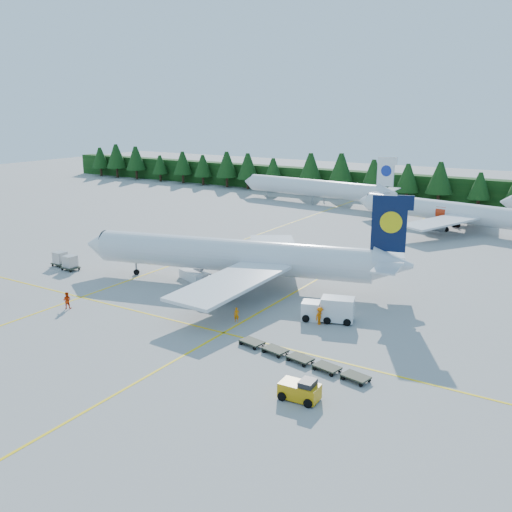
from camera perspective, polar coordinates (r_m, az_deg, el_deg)
The scene contains 16 objects.
ground at distance 63.66m, azimuth -4.59°, elevation -4.82°, with size 320.00×320.00×0.00m, color gray.
taxi_stripe_a at distance 87.03m, azimuth -4.20°, elevation 0.59°, with size 0.25×120.00×0.01m, color yellow.
taxi_stripe_b at distance 77.32m, azimuth 7.88°, elevation -1.34°, with size 0.25×120.00×0.01m, color yellow.
taxi_stripe_cross at distance 59.26m, azimuth -8.05°, elevation -6.44°, with size 80.00×0.25×0.01m, color yellow.
treeline_hedge at distance 136.14m, azimuth 16.45°, elevation 6.48°, with size 220.00×4.00×6.00m, color black.
airliner_navy at distance 69.92m, azimuth -3.07°, elevation 0.06°, with size 39.80×32.33×11.81m.
airliner_red at distance 107.35m, azimuth 18.05°, elevation 4.32°, with size 35.54×28.99×10.41m.
airliner_far_left at distance 130.27m, azimuth 5.15°, elevation 6.89°, with size 38.43×6.87×11.17m.
airstairs at distance 72.58m, azimuth -5.91°, elevation -1.67°, with size 4.90×6.48×3.84m.
service_truck at distance 58.77m, azimuth 7.22°, elevation -5.29°, with size 5.59×3.40×2.54m.
baggage_tug at distance 43.82m, azimuth 4.47°, elevation -13.21°, with size 3.05×1.75×1.59m.
dolly_train at distance 49.78m, azimuth 4.46°, elevation -10.10°, with size 13.15×3.23×0.13m.
uld_pair at distance 81.15m, azimuth -18.56°, elevation -0.39°, with size 5.01×2.43×1.68m.
crew_a at distance 58.19m, azimuth -1.96°, elevation -5.89°, with size 0.56×0.37×1.54m, color orange.
crew_b at distance 65.18m, azimuth -18.38°, elevation -4.22°, with size 0.90×0.70×1.85m, color red.
crew_c at distance 57.78m, azimuth 6.40°, elevation -5.97°, with size 0.76×0.52×1.84m, color #F06505.
Camera 1 is at (35.92, -48.03, 21.35)m, focal length 40.00 mm.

